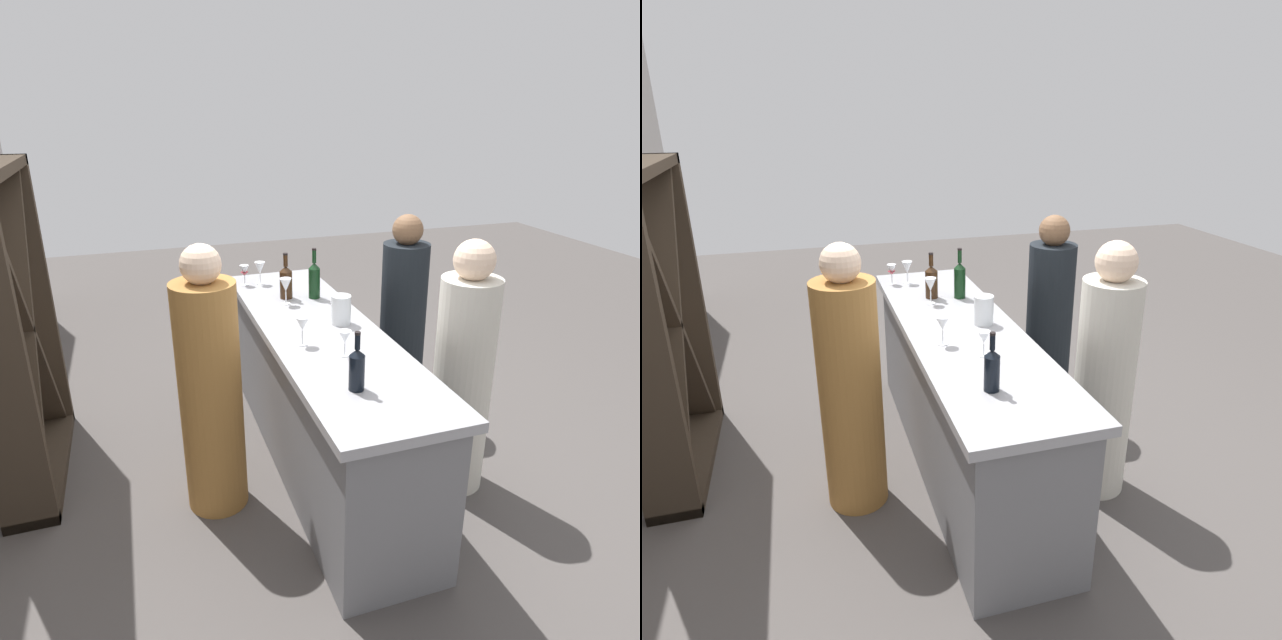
% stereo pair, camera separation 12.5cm
% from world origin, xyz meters
% --- Properties ---
extents(ground_plane, '(12.00, 12.00, 0.00)m').
position_xyz_m(ground_plane, '(0.00, 0.00, 0.00)').
color(ground_plane, '#4C4744').
extents(bar_counter, '(2.38, 0.65, 0.91)m').
position_xyz_m(bar_counter, '(0.00, 0.00, 0.46)').
color(bar_counter, slate).
rests_on(bar_counter, ground).
extents(wine_rack, '(1.16, 0.28, 1.83)m').
position_xyz_m(wine_rack, '(0.47, 1.65, 0.92)').
color(wine_rack, '#33281E').
rests_on(wine_rack, ground).
extents(wine_bottle_leftmost_near_black, '(0.07, 0.07, 0.28)m').
position_xyz_m(wine_bottle_leftmost_near_black, '(-0.75, 0.08, 1.01)').
color(wine_bottle_leftmost_near_black, black).
rests_on(wine_bottle_leftmost_near_black, bar_counter).
extents(wine_bottle_second_left_dark_green, '(0.08, 0.08, 0.34)m').
position_xyz_m(wine_bottle_second_left_dark_green, '(0.52, -0.14, 1.03)').
color(wine_bottle_second_left_dark_green, black).
rests_on(wine_bottle_second_left_dark_green, bar_counter).
extents(wine_bottle_center_amber_brown, '(0.08, 0.08, 0.31)m').
position_xyz_m(wine_bottle_center_amber_brown, '(0.58, 0.04, 1.02)').
color(wine_bottle_center_amber_brown, '#331E0F').
rests_on(wine_bottle_center_amber_brown, bar_counter).
extents(wine_glass_near_left, '(0.07, 0.07, 0.14)m').
position_xyz_m(wine_glass_near_left, '(-0.39, 0.00, 1.00)').
color(wine_glass_near_left, white).
rests_on(wine_glass_near_left, bar_counter).
extents(wine_glass_near_center, '(0.08, 0.08, 0.17)m').
position_xyz_m(wine_glass_near_center, '(0.46, 0.07, 1.03)').
color(wine_glass_near_center, white).
rests_on(wine_glass_near_center, bar_counter).
extents(wine_glass_near_right, '(0.08, 0.08, 0.16)m').
position_xyz_m(wine_glass_near_right, '(0.94, 0.13, 1.02)').
color(wine_glass_near_right, white).
rests_on(wine_glass_near_right, bar_counter).
extents(wine_glass_far_left, '(0.08, 0.08, 0.16)m').
position_xyz_m(wine_glass_far_left, '(-0.19, 0.16, 1.02)').
color(wine_glass_far_left, white).
rests_on(wine_glass_far_left, bar_counter).
extents(wine_glass_far_center, '(0.07, 0.07, 0.15)m').
position_xyz_m(wine_glass_far_center, '(0.95, 0.24, 1.01)').
color(wine_glass_far_center, white).
rests_on(wine_glass_far_center, bar_counter).
extents(water_pitcher, '(0.12, 0.12, 0.17)m').
position_xyz_m(water_pitcher, '(0.03, -0.14, 0.99)').
color(water_pitcher, silver).
rests_on(water_pitcher, bar_counter).
extents(person_left_guest, '(0.41, 0.41, 1.47)m').
position_xyz_m(person_left_guest, '(-0.44, -0.69, 0.69)').
color(person_left_guest, beige).
rests_on(person_left_guest, ground).
extents(person_center_guest, '(0.33, 0.33, 1.44)m').
position_xyz_m(person_center_guest, '(0.44, -0.76, 0.67)').
color(person_center_guest, black).
rests_on(person_center_guest, ground).
extents(person_right_guest, '(0.43, 0.43, 1.49)m').
position_xyz_m(person_right_guest, '(-0.17, 0.67, 0.69)').
color(person_right_guest, '#9E6B33').
rests_on(person_right_guest, ground).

